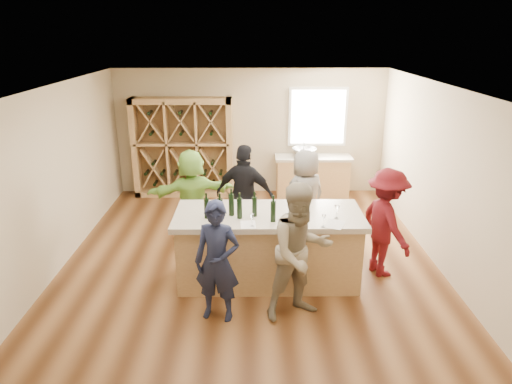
{
  "coord_description": "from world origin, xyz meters",
  "views": [
    {
      "loc": [
        0.05,
        -6.61,
        3.59
      ],
      "look_at": [
        0.1,
        0.2,
        1.15
      ],
      "focal_mm": 32.0,
      "sensor_mm": 36.0,
      "label": 1
    }
  ],
  "objects_px": {
    "sink": "(304,152)",
    "wine_bottle_d": "(240,208)",
    "tasting_counter_base": "(268,249)",
    "wine_bottle_e": "(255,207)",
    "wine_rack": "(183,148)",
    "wine_bottle_a": "(207,208)",
    "person_near_left": "(217,262)",
    "person_server": "(386,223)",
    "person_far_right": "(305,196)",
    "wine_bottle_c": "(231,205)",
    "person_near_right": "(301,252)",
    "person_far_left": "(192,196)",
    "wine_bottle_b": "(220,210)",
    "wine_bottle_f": "(273,211)",
    "person_far_mid": "(245,196)"
  },
  "relations": [
    {
      "from": "sink",
      "to": "wine_bottle_d",
      "type": "distance_m",
      "value": 4.12
    },
    {
      "from": "tasting_counter_base",
      "to": "wine_bottle_e",
      "type": "relative_size",
      "value": 9.06
    },
    {
      "from": "wine_rack",
      "to": "wine_bottle_a",
      "type": "bearing_deg",
      "value": -77.14
    },
    {
      "from": "wine_bottle_d",
      "to": "wine_bottle_e",
      "type": "relative_size",
      "value": 1.04
    },
    {
      "from": "person_near_left",
      "to": "person_server",
      "type": "relative_size",
      "value": 0.96
    },
    {
      "from": "person_server",
      "to": "person_far_right",
      "type": "distance_m",
      "value": 1.61
    },
    {
      "from": "wine_rack",
      "to": "wine_bottle_c",
      "type": "distance_m",
      "value": 4.05
    },
    {
      "from": "wine_bottle_d",
      "to": "person_server",
      "type": "height_order",
      "value": "person_server"
    },
    {
      "from": "tasting_counter_base",
      "to": "wine_bottle_a",
      "type": "relative_size",
      "value": 8.96
    },
    {
      "from": "tasting_counter_base",
      "to": "wine_bottle_e",
      "type": "distance_m",
      "value": 0.76
    },
    {
      "from": "person_near_right",
      "to": "person_far_left",
      "type": "xyz_separation_m",
      "value": [
        -1.67,
        2.33,
        -0.08
      ]
    },
    {
      "from": "sink",
      "to": "wine_bottle_b",
      "type": "xyz_separation_m",
      "value": [
        -1.6,
        -3.99,
        0.23
      ]
    },
    {
      "from": "wine_bottle_e",
      "to": "tasting_counter_base",
      "type": "bearing_deg",
      "value": 27.59
    },
    {
      "from": "wine_bottle_b",
      "to": "wine_bottle_d",
      "type": "xyz_separation_m",
      "value": [
        0.27,
        0.09,
        -0.01
      ]
    },
    {
      "from": "wine_rack",
      "to": "person_near_left",
      "type": "distance_m",
      "value": 4.87
    },
    {
      "from": "person_server",
      "to": "wine_bottle_f",
      "type": "xyz_separation_m",
      "value": [
        -1.72,
        -0.48,
        0.39
      ]
    },
    {
      "from": "person_near_left",
      "to": "person_far_mid",
      "type": "xyz_separation_m",
      "value": [
        0.32,
        2.2,
        0.08
      ]
    },
    {
      "from": "wine_bottle_a",
      "to": "person_server",
      "type": "relative_size",
      "value": 0.17
    },
    {
      "from": "wine_rack",
      "to": "person_far_mid",
      "type": "relative_size",
      "value": 1.23
    },
    {
      "from": "wine_rack",
      "to": "person_server",
      "type": "bearing_deg",
      "value": -45.46
    },
    {
      "from": "person_far_right",
      "to": "person_far_left",
      "type": "distance_m",
      "value": 1.98
    },
    {
      "from": "tasting_counter_base",
      "to": "person_near_left",
      "type": "relative_size",
      "value": 1.61
    },
    {
      "from": "wine_bottle_b",
      "to": "person_server",
      "type": "relative_size",
      "value": 0.19
    },
    {
      "from": "wine_bottle_b",
      "to": "wine_bottle_e",
      "type": "distance_m",
      "value": 0.51
    },
    {
      "from": "tasting_counter_base",
      "to": "person_far_left",
      "type": "bearing_deg",
      "value": 132.34
    },
    {
      "from": "person_near_right",
      "to": "person_far_right",
      "type": "bearing_deg",
      "value": 59.48
    },
    {
      "from": "wine_rack",
      "to": "wine_bottle_f",
      "type": "height_order",
      "value": "wine_rack"
    },
    {
      "from": "sink",
      "to": "wine_bottle_d",
      "type": "bearing_deg",
      "value": -108.96
    },
    {
      "from": "wine_bottle_b",
      "to": "wine_bottle_f",
      "type": "bearing_deg",
      "value": -1.95
    },
    {
      "from": "wine_bottle_f",
      "to": "person_near_left",
      "type": "bearing_deg",
      "value": -138.03
    },
    {
      "from": "wine_bottle_a",
      "to": "wine_bottle_c",
      "type": "relative_size",
      "value": 0.9
    },
    {
      "from": "wine_bottle_b",
      "to": "person_server",
      "type": "bearing_deg",
      "value": 10.48
    },
    {
      "from": "wine_rack",
      "to": "wine_bottle_f",
      "type": "bearing_deg",
      "value": -65.88
    },
    {
      "from": "wine_bottle_a",
      "to": "person_server",
      "type": "bearing_deg",
      "value": 7.52
    },
    {
      "from": "sink",
      "to": "tasting_counter_base",
      "type": "distance_m",
      "value": 3.86
    },
    {
      "from": "wine_bottle_c",
      "to": "wine_bottle_a",
      "type": "bearing_deg",
      "value": -163.8
    },
    {
      "from": "tasting_counter_base",
      "to": "person_server",
      "type": "relative_size",
      "value": 1.54
    },
    {
      "from": "person_far_right",
      "to": "wine_bottle_c",
      "type": "bearing_deg",
      "value": 18.29
    },
    {
      "from": "wine_rack",
      "to": "wine_bottle_e",
      "type": "distance_m",
      "value": 4.2
    },
    {
      "from": "wine_bottle_b",
      "to": "wine_bottle_f",
      "type": "xyz_separation_m",
      "value": [
        0.73,
        -0.02,
        -0.01
      ]
    },
    {
      "from": "person_far_left",
      "to": "wine_bottle_f",
      "type": "distance_m",
      "value": 2.22
    },
    {
      "from": "sink",
      "to": "wine_bottle_e",
      "type": "bearing_deg",
      "value": -106.44
    },
    {
      "from": "sink",
      "to": "wine_bottle_b",
      "type": "height_order",
      "value": "wine_bottle_b"
    },
    {
      "from": "wine_bottle_e",
      "to": "wine_bottle_f",
      "type": "relative_size",
      "value": 0.96
    },
    {
      "from": "wine_bottle_a",
      "to": "person_near_left",
      "type": "height_order",
      "value": "person_near_left"
    },
    {
      "from": "wine_bottle_c",
      "to": "person_near_right",
      "type": "relative_size",
      "value": 0.17
    },
    {
      "from": "wine_bottle_a",
      "to": "tasting_counter_base",
      "type": "bearing_deg",
      "value": 11.04
    },
    {
      "from": "sink",
      "to": "person_near_left",
      "type": "bearing_deg",
      "value": -108.96
    },
    {
      "from": "wine_bottle_e",
      "to": "person_server",
      "type": "xyz_separation_m",
      "value": [
        1.97,
        0.29,
        -0.38
      ]
    },
    {
      "from": "wine_bottle_a",
      "to": "person_near_left",
      "type": "xyz_separation_m",
      "value": [
        0.19,
        -0.79,
        -0.42
      ]
    }
  ]
}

